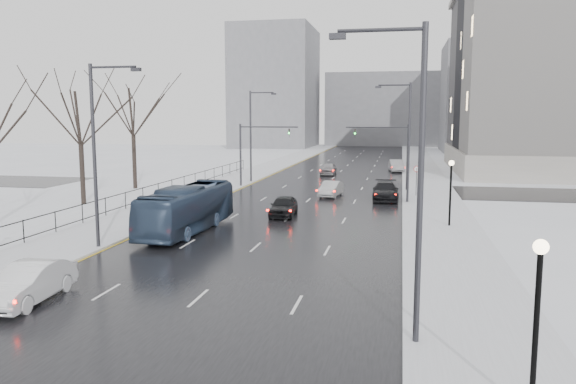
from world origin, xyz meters
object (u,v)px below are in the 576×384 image
Objects in this scene: streetlight_r_mid at (406,136)px; streetlight_l_far at (253,132)px; lamppost_r_near at (538,302)px; no_uturn_sign at (417,172)px; sedan_left_near at (29,283)px; bus at (188,209)px; tree_park_e at (135,189)px; sedan_center_far at (328,169)px; streetlight_l_near at (98,147)px; mast_signal_right at (396,149)px; tree_park_d at (84,205)px; lamppost_r_mid at (451,183)px; sedan_right_far at (385,191)px; sedan_right_near at (331,189)px; mast_signal_left at (251,147)px; sedan_center_near at (284,206)px; sedan_right_distant at (396,166)px; streetlight_r_near at (413,170)px.

streetlight_l_far is (-16.33, 12.00, 0.00)m from streetlight_r_mid.
no_uturn_sign is at bearing 92.71° from lamppost_r_near.
sedan_left_near is 14.13m from bus.
sedan_center_far is (17.16, 17.74, 0.81)m from tree_park_e.
streetlight_l_near and streetlight_l_far have the same top height.
tree_park_e is 2.08× the size of mast_signal_right.
tree_park_d reaches higher than lamppost_r_mid.
sedan_right_far is at bearing -70.84° from sedan_center_far.
tree_park_e is 32.52m from lamppost_r_mid.
sedan_right_near is at bearing -170.47° from no_uturn_sign.
lamppost_r_near is (19.17, -46.00, -2.67)m from streetlight_l_far.
sedan_left_near is (1.88, -40.74, -4.82)m from streetlight_l_far.
mast_signal_left reaches higher than no_uturn_sign.
streetlight_r_mid is at bearing 39.91° from sedan_center_near.
streetlight_l_far is at bearing -141.86° from sedan_right_distant.
tree_park_d is at bearing -164.56° from sedan_right_far.
mast_signal_left is 22.91m from bus.
sedan_right_distant is at bearing 45.16° from streetlight_l_far.
tree_park_d is 4.63× the size of no_uturn_sign.
lamppost_r_near is 18.20m from sedan_left_near.
streetlight_l_near reaches higher than sedan_center_far.
mast_signal_left is at bearing 152.69° from streetlight_r_mid.
sedan_left_near is 57.79m from sedan_right_distant.
sedan_right_far is at bearing 111.19° from lamppost_r_mid.
no_uturn_sign is at bearing -92.14° from sedan_right_distant.
streetlight_r_near is (26.37, -34.00, 5.62)m from tree_park_e.
mast_signal_right is at bearing 66.45° from sedan_left_near.
streetlight_r_near is 34.18m from no_uturn_sign.
streetlight_l_far is (-16.33, 42.00, 0.00)m from streetlight_r_near.
sedan_right_near is (9.80, -9.27, -4.88)m from streetlight_l_far.
tree_park_e is at bearing -141.43° from streetlight_l_far.
streetlight_l_near is 29.81m from no_uturn_sign.
lamppost_r_mid is at bearing 27.55° from streetlight_l_near.
sedan_center_far reaches higher than sedan_center_near.
bus is (2.89, 5.33, -4.12)m from streetlight_l_near.
sedan_center_far is at bearing 105.44° from sedan_right_near.
sedan_right_far is (-1.62, 31.50, -4.79)m from streetlight_r_near.
mast_signal_left is (0.84, -4.00, -1.51)m from streetlight_l_far.
sedan_center_far is 0.95× the size of sedan_right_distant.
lamppost_r_near reaches higher than bus.
sedan_right_distant is (-2.00, 23.45, -1.47)m from no_uturn_sign.
streetlight_l_near is 14.99m from sedan_center_near.
sedan_right_distant reaches higher than sedan_left_near.
tree_park_d is 25.50m from sedan_left_near.
streetlight_l_far is 2.31× the size of sedan_center_near.
lamppost_r_mid is at bearing 17.93° from bus.
no_uturn_sign is (16.53, -4.00, -1.81)m from mast_signal_left.
sedan_right_distant is (25.40, 23.45, 0.83)m from tree_park_e.
lamppost_r_near is 37.97m from sedan_right_near.
streetlight_r_near is 24.08m from sedan_center_near.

